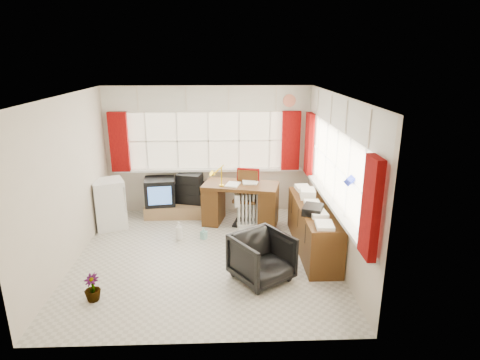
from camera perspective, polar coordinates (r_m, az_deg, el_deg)
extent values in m
plane|color=beige|center=(6.47, -4.88, -10.78)|extent=(4.00, 4.00, 0.00)
plane|color=beige|center=(7.91, -4.48, 4.19)|extent=(4.00, 0.00, 4.00)
plane|color=beige|center=(4.12, -6.54, -8.52)|extent=(4.00, 0.00, 4.00)
plane|color=beige|center=(6.41, -23.33, -0.35)|extent=(0.00, 4.00, 4.00)
plane|color=beige|center=(6.21, 13.59, 0.05)|extent=(0.00, 4.00, 4.00)
plane|color=white|center=(5.74, -5.53, 11.84)|extent=(4.00, 4.00, 0.00)
plane|color=beige|center=(7.85, -4.52, 5.57)|extent=(3.60, 0.00, 3.60)
cube|color=white|center=(7.95, -4.44, 1.42)|extent=(3.70, 0.12, 0.05)
cube|color=white|center=(7.98, -13.20, 5.36)|extent=(0.03, 0.02, 1.10)
cube|color=white|center=(7.89, -8.90, 5.48)|extent=(0.03, 0.02, 1.10)
cube|color=white|center=(7.84, -4.53, 5.56)|extent=(0.03, 0.02, 1.10)
cube|color=white|center=(7.84, -0.12, 5.61)|extent=(0.03, 0.02, 1.10)
cube|color=white|center=(7.88, 4.26, 5.63)|extent=(0.03, 0.02, 1.10)
plane|color=beige|center=(6.15, 13.54, 1.83)|extent=(0.00, 3.60, 3.60)
cube|color=white|center=(6.31, 12.82, -3.25)|extent=(0.12, 3.70, 0.05)
cube|color=white|center=(5.05, 16.98, -1.82)|extent=(0.02, 0.03, 1.10)
cube|color=white|center=(5.59, 15.04, 0.19)|extent=(0.02, 0.03, 1.10)
cube|color=white|center=(6.14, 13.45, 1.83)|extent=(0.02, 0.03, 1.10)
cube|color=white|center=(6.70, 12.12, 3.21)|extent=(0.02, 0.03, 1.10)
cube|color=white|center=(7.27, 10.99, 4.36)|extent=(0.02, 0.03, 1.10)
cube|color=maroon|center=(8.02, -16.82, 5.18)|extent=(0.35, 0.10, 1.15)
cube|color=maroon|center=(7.87, 7.23, 5.56)|extent=(0.35, 0.10, 1.15)
cube|color=maroon|center=(7.64, 9.82, 5.08)|extent=(0.10, 0.35, 1.15)
cube|color=maroon|center=(4.58, 18.13, -3.81)|extent=(0.10, 0.35, 1.15)
cube|color=silver|center=(7.71, -4.67, 11.38)|extent=(3.95, 0.08, 0.48)
cube|color=silver|center=(5.98, 13.89, 9.23)|extent=(0.08, 3.95, 0.48)
cube|color=#5A3415|center=(7.35, 0.10, -0.81)|extent=(1.48, 0.97, 0.06)
cube|color=#5A3415|center=(7.60, -3.78, -3.37)|extent=(0.45, 0.66, 0.72)
cube|color=#5A3415|center=(7.41, 4.08, -3.94)|extent=(0.45, 0.66, 0.72)
cube|color=white|center=(7.34, 0.10, -0.50)|extent=(0.30, 0.36, 0.02)
cube|color=white|center=(7.34, 0.10, -0.47)|extent=(0.30, 0.36, 0.02)
cube|color=white|center=(7.34, 0.10, -0.44)|extent=(0.30, 0.36, 0.02)
cube|color=white|center=(7.34, 0.10, -0.41)|extent=(0.30, 0.36, 0.02)
cylinder|color=yellow|center=(7.25, -2.64, -0.75)|extent=(0.09, 0.09, 0.02)
cylinder|color=yellow|center=(7.20, -2.66, 0.56)|extent=(0.02, 0.02, 0.35)
cone|color=yellow|center=(7.16, -2.67, 1.61)|extent=(0.17, 0.15, 0.14)
cube|color=black|center=(7.60, 0.81, -6.12)|extent=(0.52, 0.52, 0.04)
cylinder|color=silver|center=(7.51, 0.82, -4.51)|extent=(0.06, 0.06, 0.50)
cube|color=#5A3415|center=(7.42, 0.82, -2.74)|extent=(0.51, 0.49, 0.06)
cube|color=#5A3415|center=(7.53, 1.16, -0.30)|extent=(0.38, 0.14, 0.48)
cube|color=maroon|center=(7.52, 1.16, -0.16)|extent=(0.42, 0.16, 0.50)
imported|color=black|center=(5.71, 3.13, -10.96)|extent=(1.01, 1.02, 0.68)
cube|color=white|center=(7.43, 1.34, -6.46)|extent=(0.46, 0.23, 0.09)
cube|color=white|center=(7.28, -0.18, -4.18)|extent=(0.04, 0.13, 0.57)
cube|color=white|center=(7.29, 0.33, -4.15)|extent=(0.04, 0.13, 0.57)
cube|color=white|center=(7.30, 0.84, -4.12)|extent=(0.04, 0.13, 0.57)
cube|color=white|center=(7.31, 1.35, -4.09)|extent=(0.04, 0.13, 0.57)
cube|color=white|center=(7.32, 1.86, -4.06)|extent=(0.04, 0.13, 0.57)
cube|color=white|center=(7.33, 2.37, -4.03)|extent=(0.04, 0.13, 0.57)
cube|color=white|center=(7.34, 2.88, -3.99)|extent=(0.04, 0.13, 0.57)
cube|color=#5A3415|center=(6.63, 10.34, -6.70)|extent=(0.50, 2.00, 0.75)
cube|color=white|center=(5.74, 11.95, -6.06)|extent=(0.24, 0.32, 0.10)
cube|color=white|center=(6.10, 11.06, -4.58)|extent=(0.24, 0.32, 0.10)
cube|color=white|center=(6.46, 10.28, -3.26)|extent=(0.24, 0.32, 0.10)
cube|color=white|center=(6.83, 9.58, -2.09)|extent=(0.24, 0.32, 0.10)
cube|color=white|center=(7.20, 8.95, -1.03)|extent=(0.24, 0.32, 0.10)
cube|color=black|center=(6.17, 10.33, -4.18)|extent=(0.39, 0.44, 0.12)
cube|color=#A17550|center=(8.02, -8.31, -4.19)|extent=(1.40, 0.50, 0.25)
cube|color=black|center=(7.96, -11.30, -1.58)|extent=(0.63, 0.59, 0.52)
cube|color=#487BCE|center=(7.71, -11.34, -2.22)|extent=(0.43, 0.08, 0.35)
cube|color=black|center=(8.02, -7.09, -2.41)|extent=(0.63, 0.49, 0.20)
cube|color=black|center=(7.96, -7.14, -1.06)|extent=(0.58, 0.46, 0.19)
cube|color=black|center=(7.90, -7.19, 0.24)|extent=(0.53, 0.43, 0.18)
cube|color=white|center=(7.70, -18.09, -3.24)|extent=(0.69, 0.69, 0.90)
cube|color=silver|center=(7.43, -16.05, -2.69)|extent=(0.03, 0.03, 0.48)
imported|color=white|center=(7.00, -8.67, -7.13)|extent=(0.17, 0.17, 0.33)
imported|color=#82C1BB|center=(7.00, -5.19, -7.54)|extent=(0.13, 0.13, 0.21)
imported|color=black|center=(5.66, -20.28, -14.18)|extent=(0.27, 0.27, 0.37)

